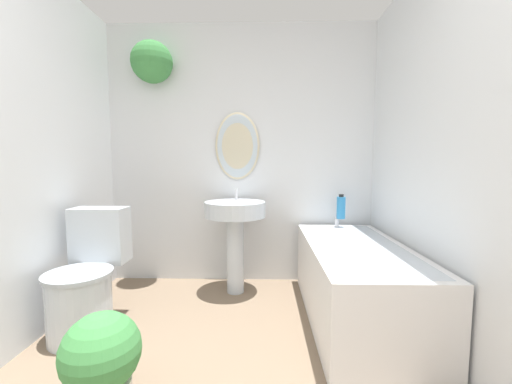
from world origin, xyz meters
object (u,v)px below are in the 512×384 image
object	(u,v)px
toilet	(87,282)
potted_plant	(102,361)
shampoo_bottle	(341,207)
pedestal_sink	(235,223)
bathtub	(356,281)

from	to	relation	value
toilet	potted_plant	size ratio (longest dim) A/B	1.71
shampoo_bottle	potted_plant	bearing A→B (deg)	-132.91
pedestal_sink	shampoo_bottle	world-z (taller)	pedestal_sink
shampoo_bottle	potted_plant	world-z (taller)	shampoo_bottle
pedestal_sink	bathtub	size ratio (longest dim) A/B	0.62
toilet	pedestal_sink	bearing A→B (deg)	35.35
toilet	potted_plant	bearing A→B (deg)	-56.58
pedestal_sink	shampoo_bottle	bearing A→B (deg)	8.68
toilet	shampoo_bottle	bearing A→B (deg)	23.27
toilet	potted_plant	distance (m)	0.85
bathtub	shampoo_bottle	world-z (taller)	shampoo_bottle
bathtub	potted_plant	xyz separation A→B (m)	(-1.37, -0.89, -0.03)
toilet	shampoo_bottle	distance (m)	2.08
potted_plant	shampoo_bottle	bearing A→B (deg)	47.09
pedestal_sink	shampoo_bottle	xyz separation A→B (m)	(0.94, 0.14, 0.12)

